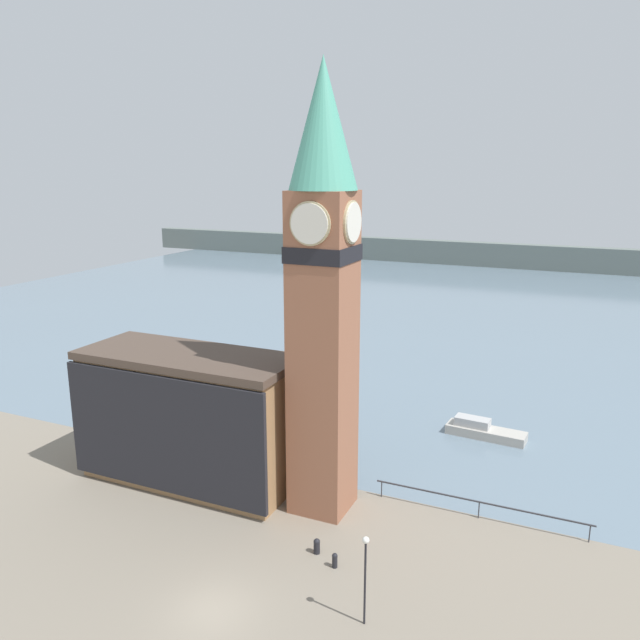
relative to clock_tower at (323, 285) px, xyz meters
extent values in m
plane|color=gray|center=(-0.90, -10.60, -13.78)|extent=(160.00, 160.00, 0.00)
cube|color=slate|center=(-0.90, 62.75, -13.79)|extent=(160.00, 120.00, 0.00)
cube|color=slate|center=(-0.90, 102.75, -11.28)|extent=(180.00, 3.00, 5.00)
cube|color=#333338|center=(8.97, 2.50, -12.73)|extent=(12.67, 0.08, 0.08)
cylinder|color=#333338|center=(2.94, 2.50, -13.26)|extent=(0.07, 0.07, 1.05)
cylinder|color=#333338|center=(8.97, 2.50, -13.26)|extent=(0.07, 0.07, 1.05)
cylinder|color=#333338|center=(15.00, 2.50, -13.26)|extent=(0.07, 0.07, 1.05)
cube|color=#935B42|center=(-0.01, 0.01, -4.29)|extent=(3.29, 3.29, 18.98)
cube|color=black|center=(-0.01, 0.01, 1.76)|extent=(3.41, 3.41, 0.90)
cylinder|color=tan|center=(-0.01, -1.70, 3.53)|extent=(2.35, 0.12, 2.35)
cylinder|color=silver|center=(-0.01, -1.78, 3.53)|extent=(2.13, 0.12, 2.13)
cylinder|color=tan|center=(1.70, 0.01, 3.53)|extent=(0.12, 2.35, 2.35)
cylinder|color=silver|center=(1.78, 0.01, 3.53)|extent=(0.12, 2.13, 2.13)
cone|color=#51A88E|center=(-0.01, 0.01, 8.65)|extent=(3.78, 3.78, 6.90)
cube|color=#9E754C|center=(-9.36, -0.26, -9.69)|extent=(13.91, 5.42, 8.20)
cube|color=#4C3D33|center=(-9.36, -0.26, -5.34)|extent=(14.31, 5.82, 0.50)
cube|color=#232328|center=(-9.36, -3.12, -9.52)|extent=(14.41, 0.30, 7.54)
cube|color=#B7B2A8|center=(7.40, 14.33, -13.43)|extent=(6.09, 2.16, 0.72)
cube|color=#B2B2B2|center=(6.32, 14.41, -12.73)|extent=(2.71, 1.39, 0.67)
cylinder|color=black|center=(3.02, -5.30, -13.45)|extent=(0.28, 0.28, 0.67)
sphere|color=black|center=(3.02, -5.30, -13.12)|extent=(0.29, 0.29, 0.29)
cylinder|color=black|center=(1.67, -4.57, -13.44)|extent=(0.34, 0.34, 0.68)
sphere|color=black|center=(1.67, -4.57, -13.10)|extent=(0.36, 0.36, 0.36)
cylinder|color=black|center=(5.84, -8.55, -11.70)|extent=(0.10, 0.10, 4.17)
sphere|color=silver|center=(5.84, -8.55, -9.52)|extent=(0.32, 0.32, 0.32)
camera|label=1|loc=(13.91, -31.52, 6.32)|focal=35.00mm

